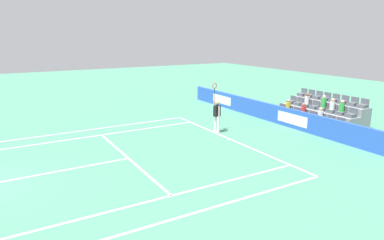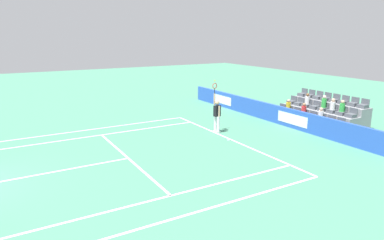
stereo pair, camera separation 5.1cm
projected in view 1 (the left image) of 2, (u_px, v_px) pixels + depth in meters
name	position (u px, v px, depth m)	size (l,w,h in m)	color
line_baseline	(231.00, 139.00, 17.58)	(10.97, 0.10, 0.01)	white
line_service	(128.00, 158.00, 14.90)	(8.23, 0.10, 0.01)	white
line_centre_service	(50.00, 173.00, 13.34)	(0.10, 6.40, 0.01)	white
line_singles_sideline_left	(93.00, 136.00, 18.13)	(0.10, 11.89, 0.01)	white
line_singles_sideline_right	(159.00, 199.00, 11.23)	(0.10, 11.89, 0.01)	white
line_doubles_sideline_left	(87.00, 130.00, 19.27)	(0.10, 11.89, 0.01)	white
line_doubles_sideline_right	(179.00, 218.00, 10.08)	(0.10, 11.89, 0.01)	white
line_centre_mark	(229.00, 140.00, 17.54)	(0.10, 0.20, 0.01)	white
sponsor_barrier	(293.00, 119.00, 19.61)	(20.82, 0.22, 1.08)	blue
tennis_player	(217.00, 115.00, 18.66)	(0.53, 0.39, 2.85)	white
stadium_stand	(321.00, 114.00, 20.73)	(4.96, 2.85, 1.77)	gray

